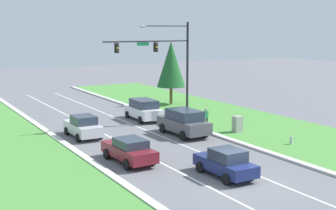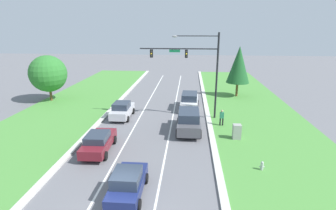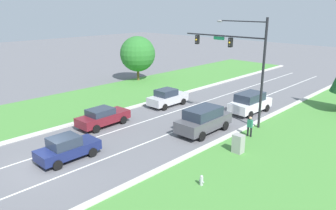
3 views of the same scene
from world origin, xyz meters
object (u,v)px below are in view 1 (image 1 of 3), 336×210
Objects in this scene: silver_sedan at (83,126)px; utility_cabinet at (237,125)px; navy_sedan at (226,163)px; graphite_suv at (184,122)px; burgundy_sedan at (129,150)px; fire_hydrant at (291,141)px; conifer_near_right_tree at (171,64)px; white_suv at (143,109)px; pedestrian at (206,116)px; traffic_signal_mast at (166,58)px.

silver_sedan is 12.37m from utility_cabinet.
silver_sedan is 1.06× the size of navy_sedan.
graphite_suv is 8.50m from burgundy_sedan.
burgundy_sedan reaches higher than fire_hydrant.
graphite_suv is 15.27m from conifer_near_right_tree.
utility_cabinet is 0.20× the size of conifer_near_right_tree.
white_suv is at bearing 115.68° from utility_cabinet.
silver_sedan is 13.92m from navy_sedan.
navy_sedan reaches higher than burgundy_sedan.
graphite_suv is 1.08× the size of burgundy_sedan.
burgundy_sedan is 6.68× the size of fire_hydrant.
conifer_near_right_tree is at bearing 66.39° from navy_sedan.
white_suv reaches higher than burgundy_sedan.
pedestrian reaches higher than utility_cabinet.
burgundy_sedan is (-3.58, 5.36, 0.00)m from navy_sedan.
navy_sedan is at bearing 55.73° from pedestrian.
utility_cabinet is 1.98× the size of fire_hydrant.
fire_hydrant is at bearing -39.00° from silver_sedan.
silver_sedan is at bearing -175.73° from traffic_signal_mast.
white_suv reaches higher than fire_hydrant.
graphite_suv reaches higher than fire_hydrant.
silver_sedan is at bearing 88.80° from burgundy_sedan.
navy_sedan is 5.92× the size of fire_hydrant.
fire_hydrant is (0.87, -5.15, -0.35)m from utility_cabinet.
traffic_signal_mast is 1.28× the size of conifer_near_right_tree.
traffic_signal_mast is at bearing 73.46° from navy_sedan.
navy_sedan reaches higher than fire_hydrant.
traffic_signal_mast reaches higher than graphite_suv.
navy_sedan is at bearing -99.60° from white_suv.
navy_sedan is 13.51m from pedestrian.
conifer_near_right_tree reaches higher than pedestrian.
burgundy_sedan reaches higher than utility_cabinet.
utility_cabinet is (4.20, -1.52, -0.38)m from graphite_suv.
silver_sedan is 8.05m from burgundy_sedan.
pedestrian reaches higher than burgundy_sedan.
burgundy_sedan is 22.95m from conifer_near_right_tree.
pedestrian is (3.24, 1.62, -0.14)m from graphite_suv.
pedestrian is (6.71, 11.73, 0.12)m from navy_sedan.
navy_sedan is 2.45× the size of pedestrian.
graphite_suv reaches higher than pedestrian.
graphite_suv reaches higher than navy_sedan.
navy_sedan is 6.45m from burgundy_sedan.
graphite_suv is 3.63m from pedestrian.
graphite_suv is 1.15× the size of silver_sedan.
traffic_signal_mast is 2.16× the size of navy_sedan.
white_suv is 13.82m from burgundy_sedan.
graphite_suv is 3.00× the size of pedestrian.
conifer_near_right_tree is (3.39, 11.69, 3.58)m from pedestrian.
utility_cabinet is (7.66, 8.59, -0.12)m from navy_sedan.
silver_sedan is 6.30× the size of fire_hydrant.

